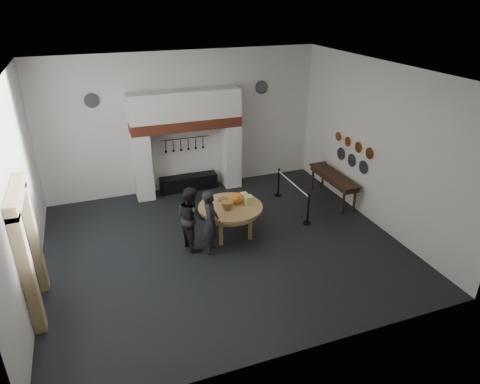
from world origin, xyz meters
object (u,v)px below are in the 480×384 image
object	(u,v)px
barrier_post_far	(279,183)
visitor_far	(191,218)
barrier_post_near	(308,210)
iron_range	(189,183)
visitor_near	(211,222)
side_table	(334,175)
work_table	(230,207)

from	to	relation	value
barrier_post_far	visitor_far	bearing A→B (deg)	-149.48
barrier_post_near	barrier_post_far	world-z (taller)	same
iron_range	barrier_post_near	xyz separation A→B (m)	(2.64, -3.46, 0.20)
iron_range	visitor_near	world-z (taller)	visitor_near
side_table	barrier_post_far	world-z (taller)	same
side_table	barrier_post_far	distance (m)	1.78
visitor_near	side_table	world-z (taller)	visitor_near
iron_range	side_table	xyz separation A→B (m)	(4.10, -2.39, 0.62)
work_table	side_table	size ratio (longest dim) A/B	0.79
side_table	barrier_post_far	xyz separation A→B (m)	(-1.46, 0.93, -0.42)
side_table	barrier_post_near	size ratio (longest dim) A/B	2.44
side_table	work_table	bearing A→B (deg)	-166.92
work_table	visitor_near	bearing A→B (deg)	-140.33
work_table	barrier_post_near	xyz separation A→B (m)	(2.27, -0.20, -0.39)
work_table	side_table	distance (m)	3.83
iron_range	barrier_post_far	size ratio (longest dim) A/B	2.11
iron_range	work_table	xyz separation A→B (m)	(0.37, -3.26, 0.59)
visitor_near	barrier_post_far	size ratio (longest dim) A/B	1.91
iron_range	visitor_near	size ratio (longest dim) A/B	1.10
work_table	barrier_post_near	bearing A→B (deg)	-5.10
barrier_post_near	visitor_far	bearing A→B (deg)	-179.79
work_table	barrier_post_near	distance (m)	2.31
barrier_post_far	visitor_near	bearing A→B (deg)	-141.33
visitor_near	visitor_far	world-z (taller)	visitor_near
iron_range	barrier_post_near	world-z (taller)	barrier_post_near
barrier_post_near	barrier_post_far	bearing A→B (deg)	90.00
visitor_far	side_table	xyz separation A→B (m)	(4.87, 1.08, 0.03)
side_table	barrier_post_far	bearing A→B (deg)	147.43
iron_range	visitor_far	size ratio (longest dim) A/B	1.12
work_table	side_table	world-z (taller)	side_table
work_table	visitor_far	size ratio (longest dim) A/B	1.03
iron_range	barrier_post_far	world-z (taller)	barrier_post_far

